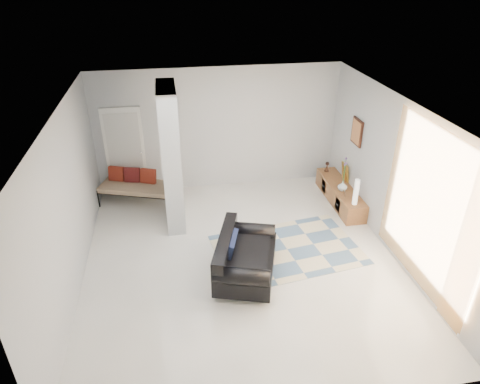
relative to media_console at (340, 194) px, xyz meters
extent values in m
plane|color=beige|center=(-2.52, -1.70, -0.20)|extent=(6.00, 6.00, 0.00)
plane|color=white|center=(-2.52, -1.70, 2.60)|extent=(6.00, 6.00, 0.00)
plane|color=#BBBEC0|center=(-2.52, 1.30, 1.20)|extent=(6.00, 0.00, 6.00)
plane|color=#BBBEC0|center=(-2.52, -4.70, 1.20)|extent=(6.00, 0.00, 6.00)
plane|color=#BBBEC0|center=(-5.27, -1.70, 1.20)|extent=(0.00, 6.00, 6.00)
plane|color=#BBBEC0|center=(0.23, -1.70, 1.20)|extent=(0.00, 6.00, 6.00)
cube|color=#B4B9BB|center=(-3.62, -0.10, 1.20)|extent=(0.35, 1.20, 2.80)
cube|color=white|center=(-4.62, 1.26, 0.82)|extent=(0.85, 0.06, 2.04)
plane|color=#FCAA42|center=(0.15, -2.85, 1.25)|extent=(0.00, 2.55, 2.55)
cube|color=#36170E|center=(0.20, 0.00, 1.45)|extent=(0.04, 0.45, 0.55)
cube|color=brown|center=(0.00, 0.00, 0.00)|extent=(0.45, 1.94, 0.40)
cube|color=#36170E|center=(-0.22, -0.43, 0.00)|extent=(0.02, 0.26, 0.28)
cube|color=#36170E|center=(-0.22, 0.43, 0.00)|extent=(0.02, 0.26, 0.28)
cube|color=#F2C147|center=(0.18, 0.27, 0.40)|extent=(0.09, 0.32, 0.40)
cube|color=silver|center=(-0.10, -0.43, 0.26)|extent=(0.04, 0.10, 0.12)
cylinder|color=silver|center=(-3.04, -2.61, -0.15)|extent=(0.05, 0.05, 0.10)
cylinder|color=silver|center=(-2.66, -1.38, -0.15)|extent=(0.05, 0.05, 0.10)
cylinder|color=silver|center=(-2.35, -2.83, -0.15)|extent=(0.05, 0.05, 0.10)
cylinder|color=silver|center=(-1.97, -1.59, -0.15)|extent=(0.05, 0.05, 0.10)
cube|color=black|center=(-2.51, -2.10, 0.05)|extent=(1.33, 1.73, 0.30)
cube|color=black|center=(-2.85, -2.00, 0.38)|extent=(0.65, 1.52, 0.36)
cylinder|color=black|center=(-2.70, -2.72, 0.28)|extent=(0.92, 0.53, 0.28)
cylinder|color=black|center=(-2.31, -1.49, 0.28)|extent=(0.92, 0.53, 0.28)
cube|color=black|center=(-2.73, -2.03, 0.40)|extent=(0.30, 0.58, 0.31)
cylinder|color=black|center=(-5.26, 0.70, 0.00)|extent=(0.04, 0.04, 0.40)
cylinder|color=black|center=(-3.79, 0.19, 0.00)|extent=(0.04, 0.04, 0.40)
cylinder|color=black|center=(-5.05, 1.30, 0.00)|extent=(0.04, 0.04, 0.40)
cylinder|color=black|center=(-3.58, 0.79, 0.00)|extent=(0.04, 0.04, 0.40)
cube|color=beige|center=(-4.42, 0.75, 0.18)|extent=(1.70, 1.13, 0.12)
cube|color=maroon|center=(-4.85, 1.05, 0.40)|extent=(0.37, 0.27, 0.33)
cube|color=#581616|center=(-4.50, 0.93, 0.40)|extent=(0.37, 0.27, 0.33)
cube|color=maroon|center=(-4.15, 0.81, 0.40)|extent=(0.37, 0.27, 0.33)
cube|color=beige|center=(-1.62, -1.54, -0.20)|extent=(2.84, 2.10, 0.01)
cylinder|color=white|center=(-0.02, -0.78, 0.47)|extent=(0.10, 0.10, 0.55)
imported|color=white|center=(-0.05, -0.19, 0.30)|extent=(0.21, 0.21, 0.21)
camera|label=1|loc=(-3.60, -7.79, 4.59)|focal=32.00mm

